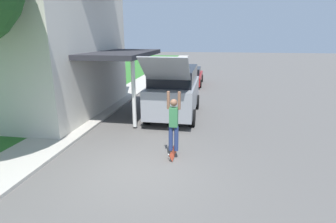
{
  "coord_description": "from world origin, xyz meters",
  "views": [
    {
      "loc": [
        2.0,
        -6.39,
        3.62
      ],
      "look_at": [
        0.49,
        2.54,
        1.03
      ],
      "focal_mm": 28.0,
      "sensor_mm": 36.0,
      "label": 1
    }
  ],
  "objects_px": {
    "suv_parked": "(174,90)",
    "skateboarder": "(174,121)",
    "car_down_street": "(190,76)",
    "skateboard": "(173,153)"
  },
  "relations": [
    {
      "from": "car_down_street",
      "to": "skateboarder",
      "type": "height_order",
      "value": "skateboarder"
    },
    {
      "from": "suv_parked",
      "to": "skateboarder",
      "type": "xyz_separation_m",
      "value": [
        0.64,
        -4.58,
        -0.02
      ]
    },
    {
      "from": "car_down_street",
      "to": "skateboard",
      "type": "height_order",
      "value": "car_down_street"
    },
    {
      "from": "suv_parked",
      "to": "car_down_street",
      "type": "relative_size",
      "value": 1.2
    },
    {
      "from": "car_down_street",
      "to": "suv_parked",
      "type": "bearing_deg",
      "value": -89.76
    },
    {
      "from": "suv_parked",
      "to": "skateboard",
      "type": "relative_size",
      "value": 7.03
    },
    {
      "from": "suv_parked",
      "to": "skateboard",
      "type": "bearing_deg",
      "value": -82.35
    },
    {
      "from": "skateboarder",
      "to": "skateboard",
      "type": "distance_m",
      "value": 1.09
    },
    {
      "from": "suv_parked",
      "to": "car_down_street",
      "type": "xyz_separation_m",
      "value": [
        -0.04,
        8.64,
        -0.58
      ]
    },
    {
      "from": "car_down_street",
      "to": "skateboarder",
      "type": "bearing_deg",
      "value": -87.09
    }
  ]
}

